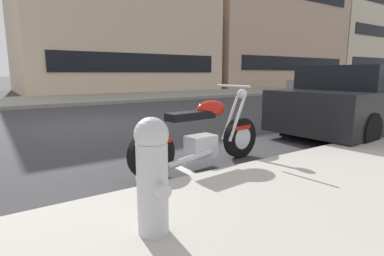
{
  "coord_description": "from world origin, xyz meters",
  "views": [
    {
      "loc": [
        -2.08,
        -7.54,
        1.27
      ],
      "look_at": [
        0.11,
        -4.28,
        0.56
      ],
      "focal_mm": 28.59,
      "sensor_mm": 36.0,
      "label": 1
    }
  ],
  "objects_px": {
    "parked_motorcycle": "(203,137)",
    "parked_car_behind_motorcycle": "(358,101)",
    "car_opposite_curb": "(320,83)",
    "fire_hydrant": "(152,173)"
  },
  "relations": [
    {
      "from": "parked_motorcycle",
      "to": "parked_car_behind_motorcycle",
      "type": "xyz_separation_m",
      "value": [
        4.21,
        0.16,
        0.26
      ]
    },
    {
      "from": "car_opposite_curb",
      "to": "fire_hydrant",
      "type": "distance_m",
      "value": 19.12
    },
    {
      "from": "car_opposite_curb",
      "to": "fire_hydrant",
      "type": "bearing_deg",
      "value": 25.91
    },
    {
      "from": "parked_motorcycle",
      "to": "fire_hydrant",
      "type": "relative_size",
      "value": 2.6
    },
    {
      "from": "parked_motorcycle",
      "to": "fire_hydrant",
      "type": "height_order",
      "value": "parked_motorcycle"
    },
    {
      "from": "fire_hydrant",
      "to": "car_opposite_curb",
      "type": "bearing_deg",
      "value": 30.43
    },
    {
      "from": "parked_motorcycle",
      "to": "parked_car_behind_motorcycle",
      "type": "bearing_deg",
      "value": -2.89
    },
    {
      "from": "parked_car_behind_motorcycle",
      "to": "fire_hydrant",
      "type": "height_order",
      "value": "parked_car_behind_motorcycle"
    },
    {
      "from": "car_opposite_curb",
      "to": "fire_hydrant",
      "type": "xyz_separation_m",
      "value": [
        -16.49,
        -9.68,
        -0.06
      ]
    },
    {
      "from": "parked_motorcycle",
      "to": "parked_car_behind_motorcycle",
      "type": "height_order",
      "value": "parked_car_behind_motorcycle"
    }
  ]
}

